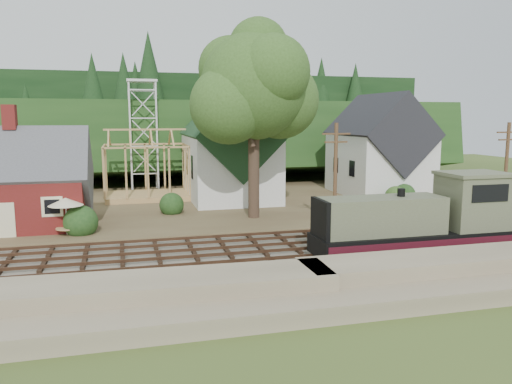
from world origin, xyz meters
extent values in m
plane|color=#384C1E|center=(0.00, 0.00, 0.00)|extent=(140.00, 140.00, 0.00)
cube|color=#7F7259|center=(0.00, -8.50, 0.00)|extent=(64.00, 5.00, 1.60)
cube|color=#726B5B|center=(0.00, 0.00, 0.08)|extent=(64.00, 11.00, 0.16)
cube|color=brown|center=(0.00, 18.00, 0.15)|extent=(64.00, 26.00, 0.30)
cube|color=#1E3F19|center=(0.00, 42.00, 0.00)|extent=(70.00, 28.96, 12.74)
cube|color=black|center=(0.00, 58.00, 0.00)|extent=(80.00, 20.00, 12.00)
cube|color=#5F1B15|center=(-16.00, 11.00, 2.20)|extent=(10.00, 7.00, 3.80)
cube|color=#4C4C51|center=(-16.00, 11.00, 4.10)|extent=(10.80, 7.41, 7.41)
cube|color=#5F1B15|center=(-16.00, 11.00, 8.40)|extent=(0.90, 0.90, 1.80)
cube|color=beige|center=(-16.00, 7.48, 1.50)|extent=(1.20, 0.06, 2.40)
cube|color=silver|center=(2.00, 20.00, 3.50)|extent=(8.00, 12.00, 6.40)
cube|color=#163217|center=(2.00, 20.00, 6.70)|extent=(8.40, 12.96, 8.40)
cube|color=silver|center=(2.00, 14.00, 8.70)|extent=(2.40, 2.40, 4.00)
cone|color=#163217|center=(2.00, 14.00, 12.00)|extent=(5.37, 5.37, 2.60)
cube|color=silver|center=(18.00, 19.00, 3.50)|extent=(8.00, 10.00, 6.40)
cube|color=black|center=(18.00, 19.00, 6.70)|extent=(8.40, 10.80, 8.40)
cube|color=tan|center=(-6.00, 22.00, 0.55)|extent=(8.00, 6.00, 0.50)
cube|color=tan|center=(-6.00, 22.00, 7.20)|extent=(8.00, 0.18, 0.18)
cube|color=silver|center=(-7.40, 26.60, 6.30)|extent=(0.18, 0.18, 12.00)
cube|color=silver|center=(-4.60, 26.60, 6.30)|extent=(0.18, 0.18, 12.00)
cube|color=silver|center=(-7.40, 29.40, 6.30)|extent=(0.18, 0.18, 12.00)
cube|color=silver|center=(-4.60, 29.40, 6.30)|extent=(0.18, 0.18, 12.00)
cube|color=silver|center=(-6.00, 28.00, 12.30)|extent=(3.20, 3.20, 0.25)
cylinder|color=#38281E|center=(2.00, 10.00, 4.30)|extent=(0.90, 0.90, 8.00)
sphere|color=#324F1D|center=(2.00, 10.00, 10.80)|extent=(8.40, 8.40, 8.40)
sphere|color=#324F1D|center=(4.50, 11.00, 9.80)|extent=(6.40, 6.40, 6.40)
sphere|color=#324F1D|center=(-0.20, 9.20, 9.30)|extent=(6.00, 6.00, 6.00)
cylinder|color=#4C331E|center=(7.00, 5.20, 4.00)|extent=(0.28, 0.28, 8.00)
cube|color=#4C331E|center=(7.00, 5.20, 7.20)|extent=(2.20, 0.12, 0.12)
cube|color=#4C331E|center=(7.00, 5.20, 6.60)|extent=(1.80, 0.12, 0.12)
cylinder|color=#4C331E|center=(22.00, 5.20, 4.00)|extent=(0.28, 0.28, 8.00)
cube|color=#4C331E|center=(22.00, 5.20, 7.20)|extent=(2.20, 0.12, 0.12)
cube|color=#4C331E|center=(22.00, 5.20, 6.60)|extent=(1.80, 0.12, 0.12)
cube|color=black|center=(8.62, -3.00, 0.34)|extent=(12.36, 2.57, 0.36)
cube|color=black|center=(8.62, -3.00, 1.08)|extent=(12.36, 2.99, 1.13)
cube|color=#55563F|center=(6.36, -3.00, 2.72)|extent=(7.41, 2.37, 2.16)
cube|color=#55563F|center=(12.53, -3.00, 3.29)|extent=(3.71, 2.88, 3.30)
cube|color=#55563F|center=(12.53, -3.00, 4.99)|extent=(3.91, 3.09, 0.21)
cube|color=black|center=(12.53, -4.46, 4.01)|extent=(2.47, 0.06, 1.03)
cube|color=#400D18|center=(8.62, -4.51, 1.08)|extent=(12.36, 0.04, 0.72)
cube|color=#400D18|center=(8.62, -1.49, 1.08)|extent=(12.36, 0.04, 0.72)
cylinder|color=black|center=(7.59, -3.00, 3.91)|extent=(0.45, 0.45, 0.72)
imported|color=#516CAE|center=(-13.24, 12.98, 0.96)|extent=(2.54, 4.15, 1.32)
imported|color=red|center=(24.57, 15.31, 0.87)|extent=(4.34, 2.50, 1.14)
cylinder|color=silver|center=(-12.08, 7.24, 1.48)|extent=(0.11, 0.11, 2.36)
cylinder|color=tan|center=(-12.08, 7.24, 0.78)|extent=(1.50, 1.50, 0.09)
cone|color=beige|center=(-12.08, 7.24, 2.66)|extent=(2.36, 2.36, 0.54)
camera|label=1|loc=(-7.94, -28.77, 8.40)|focal=35.00mm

